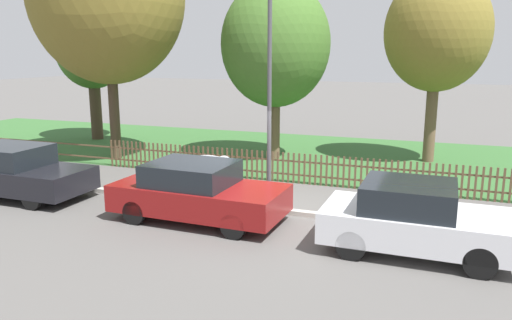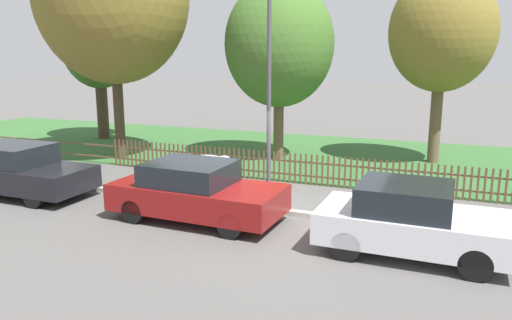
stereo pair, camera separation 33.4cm
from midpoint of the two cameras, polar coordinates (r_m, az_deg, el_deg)
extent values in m
plane|color=#565451|center=(12.73, 1.35, -6.00)|extent=(120.00, 120.00, 0.00)
cube|color=#B2ADA3|center=(12.80, 1.51, -5.62)|extent=(41.50, 0.20, 0.12)
cube|color=#33602D|center=(19.86, 9.20, 0.47)|extent=(41.50, 9.17, 0.01)
cube|color=brown|center=(15.49, 5.42, -1.72)|extent=(41.50, 0.03, 0.05)
cube|color=brown|center=(15.40, 5.46, -0.20)|extent=(41.50, 0.03, 0.05)
cube|color=brown|center=(18.50, -15.25, 0.84)|extent=(0.06, 0.03, 0.96)
cube|color=brown|center=(18.40, -14.82, 0.80)|extent=(0.06, 0.03, 0.96)
cube|color=brown|center=(18.30, -14.39, 0.77)|extent=(0.06, 0.03, 0.96)
cube|color=brown|center=(18.20, -13.95, 0.73)|extent=(0.06, 0.03, 0.96)
cube|color=brown|center=(18.10, -13.50, 0.69)|extent=(0.06, 0.03, 0.96)
cube|color=brown|center=(18.00, -13.06, 0.65)|extent=(0.06, 0.03, 0.96)
cube|color=brown|center=(17.90, -12.60, 0.61)|extent=(0.06, 0.03, 0.96)
cube|color=brown|center=(17.81, -12.14, 0.57)|extent=(0.06, 0.03, 0.96)
cube|color=brown|center=(17.71, -11.68, 0.53)|extent=(0.06, 0.03, 0.96)
cube|color=brown|center=(17.62, -11.21, 0.49)|extent=(0.06, 0.03, 0.96)
cube|color=brown|center=(17.52, -10.74, 0.45)|extent=(0.06, 0.03, 0.96)
cube|color=brown|center=(17.43, -10.26, 0.40)|extent=(0.06, 0.03, 0.96)
cube|color=brown|center=(17.34, -9.78, 0.36)|extent=(0.06, 0.03, 0.96)
cube|color=brown|center=(17.25, -9.29, 0.32)|extent=(0.06, 0.03, 0.96)
cube|color=brown|center=(17.17, -8.80, 0.27)|extent=(0.06, 0.03, 0.96)
cube|color=brown|center=(17.08, -8.30, 0.23)|extent=(0.06, 0.03, 0.96)
cube|color=brown|center=(16.99, -7.80, 0.18)|extent=(0.06, 0.03, 0.96)
cube|color=brown|center=(16.91, -7.29, 0.14)|extent=(0.06, 0.03, 0.96)
cube|color=brown|center=(16.83, -6.78, 0.09)|extent=(0.06, 0.03, 0.96)
cube|color=brown|center=(16.75, -6.26, 0.05)|extent=(0.06, 0.03, 0.96)
cube|color=brown|center=(16.67, -5.74, 0.00)|extent=(0.06, 0.03, 0.96)
cube|color=brown|center=(16.59, -5.21, -0.05)|extent=(0.06, 0.03, 0.96)
cube|color=brown|center=(16.51, -4.67, -0.09)|extent=(0.06, 0.03, 0.96)
cube|color=brown|center=(16.44, -4.14, -0.14)|extent=(0.06, 0.03, 0.96)
cube|color=brown|center=(16.36, -3.59, -0.19)|extent=(0.06, 0.03, 0.96)
cube|color=brown|center=(16.29, -3.05, -0.24)|extent=(0.06, 0.03, 0.96)
cube|color=brown|center=(16.22, -2.49, -0.29)|extent=(0.06, 0.03, 0.96)
cube|color=brown|center=(16.15, -1.94, -0.34)|extent=(0.06, 0.03, 0.96)
cube|color=brown|center=(16.08, -1.37, -0.39)|extent=(0.06, 0.03, 0.96)
cube|color=brown|center=(16.02, -0.81, -0.44)|extent=(0.06, 0.03, 0.96)
cube|color=brown|center=(15.95, -0.24, -0.49)|extent=(0.06, 0.03, 0.96)
cube|color=brown|center=(15.89, 0.34, -0.54)|extent=(0.06, 0.03, 0.96)
cube|color=brown|center=(15.83, 0.92, -0.59)|extent=(0.06, 0.03, 0.96)
cube|color=brown|center=(15.77, 1.51, -0.64)|extent=(0.06, 0.03, 0.96)
cube|color=brown|center=(15.71, 2.10, -0.69)|extent=(0.06, 0.03, 0.96)
cube|color=brown|center=(15.65, 2.69, -0.74)|extent=(0.06, 0.03, 0.96)
cube|color=brown|center=(15.60, 3.29, -0.80)|extent=(0.06, 0.03, 0.96)
cube|color=brown|center=(15.54, 3.89, -0.85)|extent=(0.06, 0.03, 0.96)
cube|color=brown|center=(15.49, 4.50, -0.90)|extent=(0.06, 0.03, 0.96)
cube|color=brown|center=(15.44, 5.11, -0.96)|extent=(0.06, 0.03, 0.96)
cube|color=brown|center=(15.40, 5.72, -1.01)|extent=(0.06, 0.03, 0.96)
cube|color=brown|center=(15.35, 6.34, -1.06)|extent=(0.06, 0.03, 0.96)
cube|color=brown|center=(15.31, 6.96, -1.12)|extent=(0.06, 0.03, 0.96)
cube|color=brown|center=(15.26, 7.59, -1.17)|extent=(0.06, 0.03, 0.96)
cube|color=brown|center=(15.22, 8.21, -1.23)|extent=(0.06, 0.03, 0.96)
cube|color=brown|center=(15.18, 8.85, -1.28)|extent=(0.06, 0.03, 0.96)
cube|color=brown|center=(15.15, 9.48, -1.33)|extent=(0.06, 0.03, 0.96)
cube|color=brown|center=(15.11, 10.12, -1.39)|extent=(0.06, 0.03, 0.96)
cube|color=brown|center=(15.08, 10.76, -1.44)|extent=(0.06, 0.03, 0.96)
cube|color=brown|center=(15.05, 11.40, -1.50)|extent=(0.06, 0.03, 0.96)
cube|color=brown|center=(15.02, 12.05, -1.55)|extent=(0.06, 0.03, 0.96)
cube|color=brown|center=(14.99, 12.70, -1.61)|extent=(0.06, 0.03, 0.96)
cube|color=brown|center=(14.97, 13.35, -1.66)|extent=(0.06, 0.03, 0.96)
cube|color=brown|center=(14.94, 14.00, -1.72)|extent=(0.06, 0.03, 0.96)
cube|color=brown|center=(14.92, 14.66, -1.77)|extent=(0.06, 0.03, 0.96)
cube|color=brown|center=(14.90, 15.32, -1.83)|extent=(0.06, 0.03, 0.96)
cube|color=brown|center=(14.89, 15.98, -1.88)|extent=(0.06, 0.03, 0.96)
cube|color=brown|center=(14.87, 16.64, -1.94)|extent=(0.06, 0.03, 0.96)
cube|color=brown|center=(14.86, 17.30, -1.99)|extent=(0.06, 0.03, 0.96)
cube|color=brown|center=(14.85, 17.96, -2.04)|extent=(0.06, 0.03, 0.96)
cube|color=brown|center=(14.84, 18.62, -2.10)|extent=(0.06, 0.03, 0.96)
cube|color=brown|center=(14.83, 19.29, -2.15)|extent=(0.06, 0.03, 0.96)
cube|color=brown|center=(14.82, 19.95, -2.20)|extent=(0.06, 0.03, 0.96)
cube|color=brown|center=(14.82, 20.62, -2.26)|extent=(0.06, 0.03, 0.96)
cube|color=brown|center=(14.82, 21.29, -2.31)|extent=(0.06, 0.03, 0.96)
cube|color=brown|center=(14.82, 21.95, -2.36)|extent=(0.06, 0.03, 0.96)
cube|color=brown|center=(14.82, 22.62, -2.41)|extent=(0.06, 0.03, 0.96)
cube|color=brown|center=(14.83, 23.28, -2.47)|extent=(0.06, 0.03, 0.96)
cube|color=brown|center=(14.83, 23.95, -2.52)|extent=(0.06, 0.03, 0.96)
cube|color=brown|center=(14.84, 24.61, -2.57)|extent=(0.06, 0.03, 0.96)
cube|color=brown|center=(14.85, 25.28, -2.62)|extent=(0.06, 0.03, 0.96)
cube|color=brown|center=(14.86, 25.94, -2.67)|extent=(0.06, 0.03, 0.96)
cube|color=brown|center=(14.88, 26.60, -2.72)|extent=(0.06, 0.03, 0.96)
cube|color=brown|center=(14.90, 27.26, -2.77)|extent=(0.06, 0.03, 0.96)
cube|color=black|center=(15.59, -24.93, -1.62)|extent=(4.34, 1.81, 0.63)
cube|color=black|center=(15.62, -25.67, 0.60)|extent=(2.08, 1.62, 0.57)
cylinder|color=black|center=(15.30, -19.13, -2.44)|extent=(0.58, 0.14, 0.58)
cylinder|color=black|center=(14.15, -23.51, -3.95)|extent=(0.58, 0.14, 0.58)
cylinder|color=black|center=(17.16, -25.94, -1.47)|extent=(0.58, 0.14, 0.58)
cube|color=maroon|center=(12.10, -5.89, -4.25)|extent=(4.16, 1.96, 0.64)
cube|color=black|center=(12.05, -6.80, -1.47)|extent=(2.02, 1.72, 0.53)
cylinder|color=black|center=(12.39, 1.29, -5.12)|extent=(0.58, 0.15, 0.57)
cylinder|color=black|center=(10.89, -2.16, -7.59)|extent=(0.58, 0.15, 0.57)
cylinder|color=black|center=(13.52, -8.82, -3.79)|extent=(0.58, 0.15, 0.57)
cylinder|color=black|center=(12.16, -13.15, -5.78)|extent=(0.58, 0.15, 0.57)
cube|color=silver|center=(10.54, 18.39, -7.28)|extent=(3.73, 1.88, 0.63)
cube|color=black|center=(10.38, 17.58, -4.10)|extent=(1.80, 1.67, 0.56)
cylinder|color=black|center=(11.44, 24.44, -7.68)|extent=(0.60, 0.15, 0.60)
cylinder|color=black|center=(9.84, 24.69, -10.88)|extent=(0.60, 0.15, 0.60)
cylinder|color=black|center=(11.55, 12.90, -6.68)|extent=(0.60, 0.15, 0.60)
cylinder|color=black|center=(9.97, 11.20, -9.65)|extent=(0.60, 0.15, 0.60)
cylinder|color=black|center=(14.13, -2.15, -2.95)|extent=(0.58, 0.12, 0.57)
cylinder|color=black|center=(14.67, -7.04, -2.47)|extent=(0.58, 0.12, 0.57)
ellipsoid|color=#9EA0A8|center=(14.30, -4.67, -1.21)|extent=(1.80, 0.75, 0.91)
ellipsoid|color=#9EA0A8|center=(14.08, -3.12, -0.37)|extent=(0.45, 0.86, 0.42)
cylinder|color=#473828|center=(24.53, -16.80, 6.08)|extent=(0.53, 0.53, 3.20)
ellipsoid|color=#426B28|center=(24.42, -17.18, 12.22)|extent=(3.26, 3.26, 3.75)
cylinder|color=#473828|center=(19.64, -14.99, 6.36)|extent=(0.38, 0.38, 4.26)
cylinder|color=brown|center=(18.98, 3.10, 4.68)|extent=(0.38, 0.38, 3.01)
ellipsoid|color=#426B28|center=(18.82, 3.20, 13.10)|extent=(4.03, 4.03, 4.63)
cylinder|color=brown|center=(19.35, 20.34, 4.87)|extent=(0.41, 0.41, 3.54)
ellipsoid|color=olive|center=(19.24, 21.00, 13.56)|extent=(3.69, 3.69, 4.24)
cylinder|color=#47474C|center=(12.85, 2.25, 8.35)|extent=(0.11, 0.11, 6.23)
camera|label=1|loc=(0.17, -89.30, 0.15)|focal=35.00mm
camera|label=2|loc=(0.17, 90.70, -0.15)|focal=35.00mm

